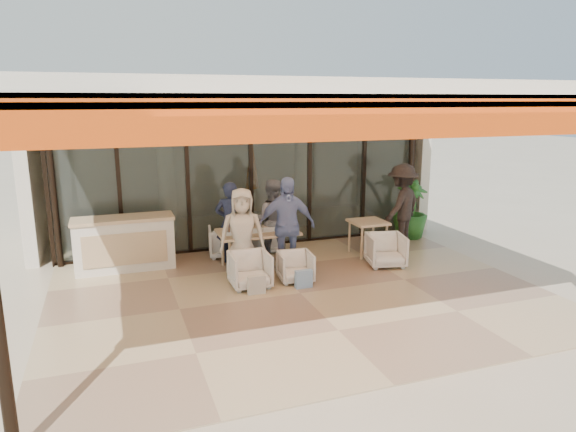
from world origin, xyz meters
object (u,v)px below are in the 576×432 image
object	(u,v)px
chair_near_right	(296,266)
diner_periwinkle	(286,226)
host_counter	(125,243)
dining_table	(257,234)
chair_far_left	(226,240)
diner_navy	(231,223)
chair_near_left	(250,268)
side_chair	(386,249)
side_table	(368,226)
potted_palm	(410,208)
standing_woman	(402,206)
diner_cream	(242,234)
chair_far_right	(264,239)
diner_grey	(271,220)

from	to	relation	value
chair_near_right	diner_periwinkle	xyz separation A→B (m)	(-0.00, 0.50, 0.62)
diner_periwinkle	host_counter	bearing A→B (deg)	164.63
dining_table	chair_far_left	size ratio (longest dim) A/B	2.15
dining_table	diner_navy	bearing A→B (deg)	132.85
host_counter	chair_near_left	xyz separation A→B (m)	(1.99, -1.67, -0.19)
diner_periwinkle	side_chair	bearing A→B (deg)	-0.94
dining_table	diner_periwinkle	bearing A→B (deg)	-46.80
side_table	potted_palm	xyz separation A→B (m)	(1.58, 0.89, 0.08)
chair_near_left	standing_woman	distance (m)	4.08
dining_table	side_chair	xyz separation A→B (m)	(2.39, -0.73, -0.33)
dining_table	side_table	distance (m)	2.39
diner_cream	potted_palm	bearing A→B (deg)	29.43
chair_far_right	side_table	xyz separation A→B (m)	(1.96, -0.93, 0.34)
chair_near_right	diner_cream	distance (m)	1.11
dining_table	potted_palm	bearing A→B (deg)	12.96
diner_navy	diner_periwinkle	xyz separation A→B (m)	(0.84, -0.90, 0.09)
chair_near_left	side_chair	size ratio (longest dim) A/B	0.97
host_counter	side_chair	size ratio (longest dim) A/B	2.61
host_counter	chair_far_left	xyz separation A→B (m)	(1.99, 0.23, -0.18)
chair_far_left	potted_palm	distance (m)	4.39
diner_grey	side_chair	distance (m)	2.33
host_counter	diner_grey	world-z (taller)	diner_grey
chair_far_right	diner_cream	world-z (taller)	diner_cream
chair_far_left	standing_woman	distance (m)	3.89
side_table	standing_woman	world-z (taller)	standing_woman
dining_table	side_chair	distance (m)	2.52
host_counter	chair_near_right	bearing A→B (deg)	-30.54
side_table	potted_palm	distance (m)	1.82
chair_far_right	standing_woman	distance (m)	3.09
host_counter	chair_near_right	distance (m)	3.30
host_counter	diner_periwinkle	xyz separation A→B (m)	(2.83, -1.17, 0.38)
dining_table	standing_woman	size ratio (longest dim) A/B	0.81
diner_grey	potted_palm	xyz separation A→B (m)	(3.54, 0.47, -0.11)
chair_far_left	diner_navy	distance (m)	0.69
chair_near_left	diner_periwinkle	xyz separation A→B (m)	(0.84, 0.50, 0.57)
diner_cream	side_chair	xyz separation A→B (m)	(2.80, -0.28, -0.48)
diner_periwinkle	side_table	distance (m)	2.03
chair_far_right	host_counter	bearing A→B (deg)	-3.29
diner_periwinkle	standing_woman	xyz separation A→B (m)	(2.97, 0.84, 0.01)
chair_far_right	diner_navy	world-z (taller)	diner_navy
host_counter	potted_palm	distance (m)	6.38
side_table	host_counter	bearing A→B (deg)	171.71
side_chair	side_table	bearing A→B (deg)	103.37
chair_far_left	diner_cream	bearing A→B (deg)	99.02
dining_table	chair_far_right	world-z (taller)	dining_table
dining_table	potted_palm	size ratio (longest dim) A/B	1.05
chair_far_left	standing_woman	bearing A→B (deg)	-179.37
diner_navy	standing_woman	world-z (taller)	standing_woman
diner_periwinkle	standing_woman	bearing A→B (deg)	22.86
dining_table	diner_grey	distance (m)	0.63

